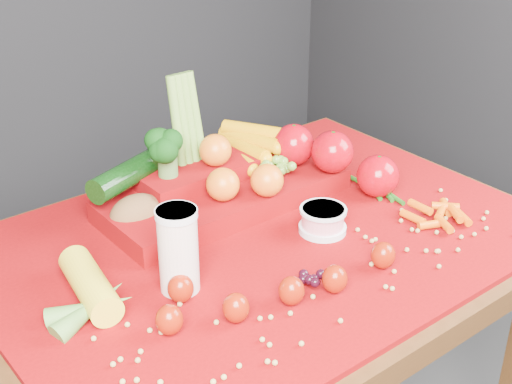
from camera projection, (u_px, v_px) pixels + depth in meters
table at (262, 281)px, 1.43m from camera, size 1.10×0.80×0.75m
red_cloth at (262, 238)px, 1.39m from camera, size 1.05×0.75×0.01m
milk_glass at (178, 247)px, 1.19m from camera, size 0.07×0.07×0.15m
yogurt_bowl at (323, 219)px, 1.39m from camera, size 0.09×0.09×0.05m
strawberry_scatter at (255, 282)px, 1.20m from camera, size 0.44×0.28×0.05m
dark_grape_cluster at (316, 275)px, 1.24m from camera, size 0.06×0.05×0.03m
soybean_scatter at (334, 280)px, 1.24m from camera, size 0.84×0.24×0.01m
corn_ear at (90, 301)px, 1.16m from camera, size 0.21×0.25×0.06m
potato at (137, 214)px, 1.38m from camera, size 0.11×0.08×0.08m
baby_carrot_pile at (436, 213)px, 1.43m from camera, size 0.18×0.18×0.03m
green_bean_pile at (377, 190)px, 1.55m from camera, size 0.14×0.12×0.01m
produce_mound at (239, 174)px, 1.49m from camera, size 0.60×0.37×0.27m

